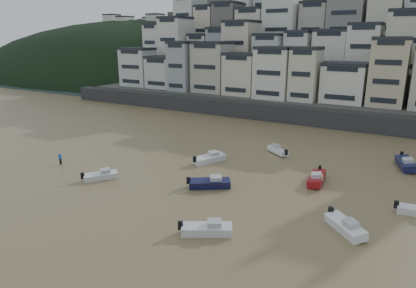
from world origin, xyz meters
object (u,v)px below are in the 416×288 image
Objects in this scene: boat_f at (209,157)px; boat_j at (101,175)px; boat_i at (406,162)px; boat_b at (345,225)px; boat_e at (317,177)px; person_blue at (60,158)px; boat_c at (210,182)px; boat_h at (278,150)px; person_pink at (321,180)px; boat_a at (207,227)px.

boat_j is at bearing 168.77° from boat_f.
boat_b is at bearing -24.78° from boat_i.
boat_i is at bearing -17.69° from boat_j.
boat_e is 3.15× the size of person_blue.
boat_b is 1.11× the size of boat_j.
boat_c is 0.99× the size of boat_e.
boat_h is at bearing 0.24° from boat_j.
person_pink reaches higher than boat_j.
boat_a is 0.93× the size of boat_e.
boat_a is 12.96m from boat_b.
boat_i is (9.19, 11.88, 0.07)m from boat_e.
person_pink reaches higher than boat_b.
boat_h is (2.25, 17.24, -0.11)m from boat_c.
person_pink is at bearing 160.42° from boat_b.
boat_b is 12.17m from boat_e.
boat_a reaches higher than boat_h.
boat_i is 3.46× the size of person_blue.
boat_e reaches higher than boat_b.
person_pink reaches higher than boat_h.
person_blue is at bearing 75.92° from boat_h.
boat_f is at bearing 89.43° from boat_a.
boat_j is at bearing 134.98° from boat_a.
boat_e is 1.00× the size of boat_f.
boat_j is (-8.52, -12.93, -0.12)m from boat_f.
person_blue is (-25.04, -20.70, 0.24)m from boat_h.
boat_e reaches higher than boat_a.
person_pink is at bearing 168.61° from boat_h.
boat_c is at bearing -144.85° from boat_b.
boat_b is 2.97× the size of person_pink.
person_blue is at bearing 117.43° from boat_j.
person_pink is (0.85, -1.17, 0.12)m from boat_e.
boat_e reaches higher than boat_h.
person_blue is (-17.96, -11.58, 0.12)m from boat_f.
boat_a is 0.94× the size of boat_c.
boat_c is at bearing 8.63° from person_blue.
boat_e is 35.46m from person_blue.
boat_f reaches higher than boat_e.
boat_b reaches higher than boat_j.
person_pink is at bearing -48.27° from boat_i.
boat_e is at bearing 161.61° from boat_b.
boat_e is at bearing 19.14° from person_blue.
boat_i reaches higher than boat_b.
boat_c is at bearing -148.82° from person_pink.
person_pink is at bearing -2.83° from boat_c.
boat_f is (-21.10, 10.78, 0.05)m from boat_b.
boat_b is 24.34m from boat_h.
boat_b is at bearing 2.46° from boat_a.
boat_c is 23.05m from person_blue.
boat_e is (5.32, 17.86, 0.05)m from boat_a.
boat_i is (14.51, 29.73, 0.12)m from boat_a.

